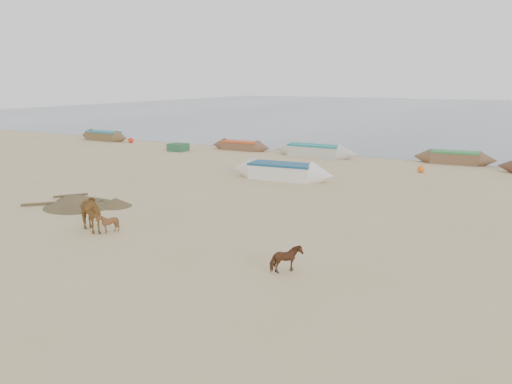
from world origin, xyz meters
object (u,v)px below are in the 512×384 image
calf_front (108,223)px  calf_right (287,260)px  cow_adult (87,213)px  near_canoe (281,171)px

calf_front → calf_right: (7.56, -0.33, 0.03)m
cow_adult → near_canoe: size_ratio=0.28×
calf_front → calf_right: size_ratio=0.92×
cow_adult → near_canoe: (1.91, 12.64, -0.28)m
cow_adult → near_canoe: bearing=11.1°
cow_adult → near_canoe: 12.78m
calf_right → near_canoe: size_ratio=0.13×
calf_front → near_canoe: (1.16, 12.38, 0.09)m
cow_adult → calf_front: cow_adult is taller
cow_adult → calf_front: bearing=-51.6°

